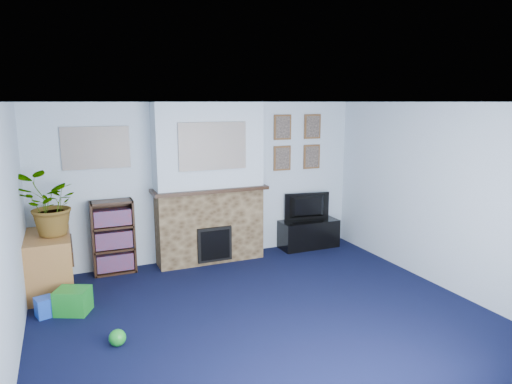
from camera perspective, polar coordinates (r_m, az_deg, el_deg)
name	(u,v)px	position (r m, az deg, el deg)	size (l,w,h in m)	color
floor	(265,317)	(5.37, 1.14, -15.33)	(5.00, 4.50, 0.01)	black
ceiling	(266,102)	(4.81, 1.25, 11.20)	(5.00, 4.50, 0.01)	white
wall_back	(205,182)	(7.02, -6.37, 1.30)	(5.00, 0.04, 2.40)	silver
wall_front	(410,293)	(3.15, 18.65, -11.85)	(5.00, 0.04, 2.40)	silver
wall_left	(5,242)	(4.57, -28.85, -5.45)	(0.04, 4.50, 2.40)	silver
wall_right	(441,196)	(6.38, 22.13, -0.47)	(0.04, 4.50, 2.40)	silver
chimney_breast	(209,185)	(6.83, -5.87, 0.90)	(1.72, 0.50, 2.40)	brown
collage_main	(213,146)	(6.55, -5.42, 5.73)	(1.00, 0.03, 0.68)	gray
collage_left	(96,148)	(6.66, -19.36, 5.23)	(0.90, 0.03, 0.58)	gray
portrait_tl	(282,127)	(7.39, 3.33, 8.09)	(0.30, 0.03, 0.40)	brown
portrait_tr	(312,127)	(7.65, 7.06, 8.13)	(0.30, 0.03, 0.40)	brown
portrait_bl	(282,158)	(7.44, 3.28, 4.24)	(0.30, 0.03, 0.40)	brown
portrait_br	(312,157)	(7.69, 6.97, 4.41)	(0.30, 0.03, 0.40)	brown
tv_stand	(309,234)	(7.71, 6.58, -5.25)	(0.98, 0.41, 0.46)	black
television	(309,207)	(7.61, 6.59, -1.87)	(0.78, 0.10, 0.45)	black
bookshelf	(113,239)	(6.78, -17.39, -5.58)	(0.58, 0.28, 1.05)	black
sideboard	(50,265)	(6.47, -24.38, -8.31)	(0.53, 0.96, 0.75)	#9E6632
potted_plant	(48,205)	(6.21, -24.52, -1.48)	(0.71, 0.62, 0.79)	#26661E
mantel_clock	(211,183)	(6.79, -5.61, 1.14)	(0.09, 0.05, 0.13)	gold
mantel_candle	(229,181)	(6.88, -3.38, 1.39)	(0.05, 0.05, 0.18)	#B2BFC6
mantel_teddy	(172,186)	(6.64, -10.48, 0.74)	(0.13, 0.13, 0.13)	gray
mantel_can	(254,180)	(7.03, -0.23, 1.46)	(0.07, 0.07, 0.13)	blue
green_crate	(73,301)	(5.81, -21.91, -12.56)	(0.36, 0.29, 0.29)	#198C26
toy_ball	(117,337)	(4.98, -16.94, -16.98)	(0.17, 0.17, 0.17)	#198C26
toy_block	(45,307)	(5.85, -24.91, -12.93)	(0.18, 0.18, 0.22)	blue
toy_tube	(69,300)	(6.05, -22.36, -12.34)	(0.12, 0.12, 0.26)	orange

